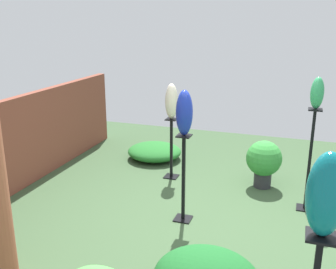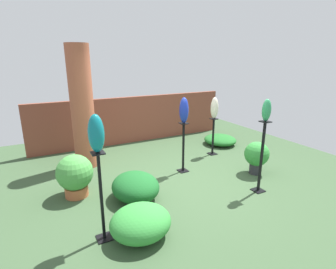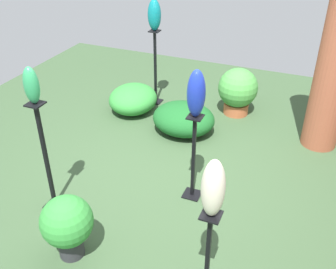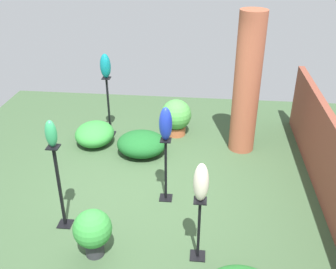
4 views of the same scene
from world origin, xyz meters
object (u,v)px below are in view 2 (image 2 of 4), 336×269
(art_vase_ivory, at_px, (214,108))
(pedestal_ivory, at_px, (213,138))
(pedestal_cobalt, at_px, (183,150))
(pedestal_jade, at_px, (261,160))
(potted_plant_back_center, at_px, (257,155))
(art_vase_cobalt, at_px, (184,110))
(art_vase_jade, at_px, (267,110))
(pedestal_teal, at_px, (102,201))
(potted_plant_near_pillar, at_px, (75,174))
(art_vase_teal, at_px, (96,134))
(brick_pillar, at_px, (82,108))

(art_vase_ivory, bearing_deg, pedestal_ivory, 0.00)
(pedestal_cobalt, height_order, pedestal_jade, pedestal_jade)
(pedestal_ivory, distance_m, potted_plant_back_center, 1.35)
(pedestal_ivory, xyz_separation_m, art_vase_cobalt, (-1.19, -0.55, 0.91))
(pedestal_cobalt, relative_size, art_vase_jade, 2.81)
(art_vase_jade, bearing_deg, pedestal_ivory, 77.73)
(pedestal_teal, bearing_deg, potted_plant_back_center, 10.02)
(pedestal_ivory, xyz_separation_m, art_vase_ivory, (0.00, 0.00, 0.76))
(art_vase_jade, xyz_separation_m, potted_plant_back_center, (0.52, 0.59, -1.09))
(pedestal_jade, bearing_deg, potted_plant_near_pillar, 155.42)
(pedestal_teal, xyz_separation_m, art_vase_ivory, (3.24, 1.93, 0.61))
(pedestal_cobalt, distance_m, pedestal_jade, 1.58)
(art_vase_teal, bearing_deg, pedestal_jade, 0.05)
(pedestal_teal, xyz_separation_m, pedestal_jade, (2.82, 0.00, 0.04))
(art_vase_teal, xyz_separation_m, art_vase_ivory, (3.24, 1.93, -0.29))
(pedestal_cobalt, relative_size, art_vase_ivory, 2.05)
(pedestal_teal, xyz_separation_m, pedestal_cobalt, (2.05, 1.38, -0.08))
(potted_plant_near_pillar, relative_size, potted_plant_back_center, 1.10)
(pedestal_ivory, bearing_deg, pedestal_teal, -149.16)
(pedestal_teal, relative_size, pedestal_jade, 0.94)
(brick_pillar, distance_m, potted_plant_near_pillar, 1.64)
(art_vase_ivory, bearing_deg, pedestal_jade, -102.27)
(art_vase_ivory, xyz_separation_m, potted_plant_back_center, (0.10, -1.34, -0.77))
(art_vase_ivory, xyz_separation_m, art_vase_jade, (-0.42, -1.93, 0.32))
(pedestal_cobalt, height_order, art_vase_jade, art_vase_jade)
(pedestal_ivory, xyz_separation_m, potted_plant_back_center, (0.10, -1.34, -0.01))
(art_vase_teal, relative_size, potted_plant_near_pillar, 0.63)
(art_vase_cobalt, height_order, art_vase_jade, art_vase_jade)
(pedestal_ivory, relative_size, potted_plant_back_center, 1.34)
(art_vase_teal, bearing_deg, potted_plant_near_pillar, 95.58)
(art_vase_teal, height_order, potted_plant_near_pillar, art_vase_teal)
(potted_plant_back_center, bearing_deg, art_vase_cobalt, 148.27)
(art_vase_cobalt, relative_size, potted_plant_near_pillar, 0.69)
(art_vase_cobalt, distance_m, potted_plant_back_center, 1.77)
(pedestal_jade, bearing_deg, brick_pillar, 133.45)
(art_vase_teal, bearing_deg, pedestal_ivory, 30.84)
(brick_pillar, height_order, pedestal_jade, brick_pillar)
(art_vase_teal, bearing_deg, art_vase_jade, 0.05)
(pedestal_cobalt, distance_m, potted_plant_back_center, 1.51)
(art_vase_jade, bearing_deg, potted_plant_back_center, 48.61)
(brick_pillar, height_order, pedestal_ivory, brick_pillar)
(pedestal_cobalt, xyz_separation_m, potted_plant_near_pillar, (-2.18, -0.03, -0.08))
(potted_plant_near_pillar, bearing_deg, art_vase_teal, -84.42)
(pedestal_teal, height_order, art_vase_ivory, art_vase_ivory)
(pedestal_teal, height_order, potted_plant_near_pillar, pedestal_teal)
(brick_pillar, relative_size, art_vase_cobalt, 5.04)
(art_vase_jade, xyz_separation_m, potted_plant_near_pillar, (-2.95, 1.35, -1.08))
(pedestal_ivory, relative_size, art_vase_teal, 1.93)
(pedestal_cobalt, bearing_deg, brick_pillar, 143.93)
(brick_pillar, relative_size, art_vase_ivory, 5.06)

